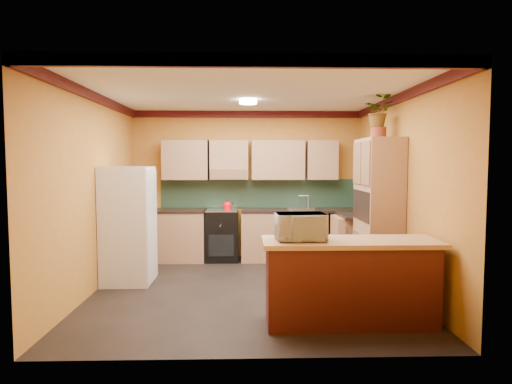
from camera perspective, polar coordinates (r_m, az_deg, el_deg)
room_shell at (r=6.12m, az=-0.84°, el=7.04°), size 4.24×4.24×2.72m
base_cabinets_back at (r=7.74m, az=0.09°, el=-5.85°), size 3.65×0.60×0.88m
countertop_back at (r=7.68m, az=0.09°, el=-2.46°), size 3.65×0.62×0.04m
stove at (r=7.75m, az=-4.55°, el=-5.74°), size 0.58×0.58×0.91m
kettle at (r=7.62m, az=-3.84°, el=-1.76°), size 0.22×0.22×0.18m
sink at (r=7.74m, az=5.85°, el=-2.18°), size 0.48×0.40×0.03m
base_cabinets_right at (r=7.21m, az=13.48°, el=-6.69°), size 0.60×0.80×0.88m
countertop_right at (r=7.14m, az=13.54°, el=-3.06°), size 0.62×0.80×0.04m
fridge at (r=6.51m, az=-16.68°, el=-4.25°), size 0.68×0.66×1.70m
pantry at (r=6.35m, az=15.94°, el=-2.61°), size 0.48×0.90×2.10m
fern_pot at (r=6.37m, az=16.00°, el=7.59°), size 0.22×0.22×0.16m
fern at (r=6.40m, az=16.05°, el=10.27°), size 0.49×0.46×0.44m
breakfast_bar at (r=4.85m, az=12.39°, el=-11.93°), size 1.80×0.55×0.88m
bar_top at (r=4.75m, az=12.48°, el=-6.53°), size 1.90×0.65×0.05m
microwave at (r=4.62m, az=5.94°, el=-4.62°), size 0.55×0.39×0.29m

